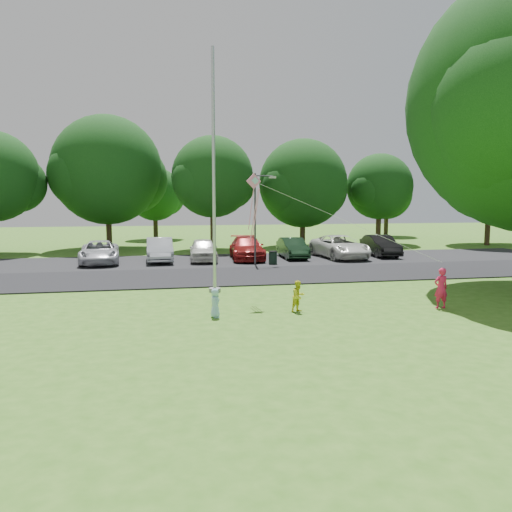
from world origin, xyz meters
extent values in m
plane|color=#386A1C|center=(0.00, 0.00, 0.00)|extent=(120.00, 120.00, 0.00)
cube|color=black|center=(0.00, 9.00, 0.03)|extent=(60.00, 6.00, 0.06)
cube|color=black|center=(0.00, 15.50, 0.03)|extent=(42.00, 7.00, 0.06)
cylinder|color=#B7BABF|center=(-3.50, 5.00, 5.00)|extent=(0.14, 0.14, 10.00)
cylinder|color=gray|center=(-3.50, 5.00, 0.08)|extent=(0.50, 0.50, 0.16)
cylinder|color=#3F3F44|center=(-0.19, 13.00, 2.70)|extent=(0.11, 0.11, 5.40)
cylinder|color=#3F3F44|center=(0.38, 13.25, 5.27)|extent=(1.19, 0.57, 0.08)
cube|color=silver|center=(0.96, 13.50, 5.21)|extent=(0.45, 0.34, 0.13)
cylinder|color=black|center=(0.89, 13.00, 0.39)|extent=(0.49, 0.49, 0.79)
cylinder|color=black|center=(0.89, 13.00, 0.81)|extent=(0.53, 0.53, 0.04)
sphere|color=#0E340F|center=(7.55, 1.62, 6.69)|extent=(5.68, 5.68, 5.68)
sphere|color=#0E340F|center=(-15.76, 23.33, 5.04)|extent=(4.18, 4.18, 4.18)
cylinder|color=#332316|center=(-9.60, 25.24, 1.60)|extent=(0.44, 0.44, 3.19)
sphere|color=#0E340F|center=(-9.60, 25.24, 6.17)|extent=(8.50, 8.50, 8.50)
sphere|color=#0E340F|center=(-7.68, 26.09, 5.53)|extent=(5.53, 5.53, 5.53)
sphere|color=#0E340F|center=(-11.30, 24.17, 5.74)|extent=(5.10, 5.10, 5.10)
cylinder|color=#332316|center=(-1.58, 22.90, 1.71)|extent=(0.44, 0.44, 3.43)
sphere|color=#0E340F|center=(-1.58, 22.90, 5.62)|extent=(6.27, 6.27, 6.27)
sphere|color=#0E340F|center=(-0.17, 23.53, 5.15)|extent=(4.07, 4.07, 4.07)
sphere|color=#0E340F|center=(-2.84, 22.12, 5.31)|extent=(3.76, 3.76, 3.76)
cylinder|color=#332316|center=(6.03, 24.17, 1.33)|extent=(0.44, 0.44, 2.66)
sphere|color=#0E340F|center=(6.03, 24.17, 5.20)|extent=(7.27, 7.27, 7.27)
sphere|color=#0E340F|center=(7.66, 24.89, 4.66)|extent=(4.72, 4.72, 4.72)
sphere|color=#0E340F|center=(4.57, 23.26, 4.84)|extent=(4.36, 4.36, 4.36)
cylinder|color=#332316|center=(13.12, 24.89, 1.51)|extent=(0.44, 0.44, 3.02)
sphere|color=#0E340F|center=(13.12, 24.89, 5.00)|extent=(5.67, 5.67, 5.67)
sphere|color=#0E340F|center=(14.39, 25.46, 4.58)|extent=(3.68, 3.68, 3.68)
sphere|color=#0E340F|center=(11.98, 24.18, 4.72)|extent=(3.40, 3.40, 3.40)
cylinder|color=#332316|center=(21.92, 22.25, 1.71)|extent=(0.44, 0.44, 3.42)
sphere|color=#0E340F|center=(21.92, 22.25, 6.49)|extent=(8.77, 8.77, 8.77)
sphere|color=#0E340F|center=(23.89, 23.13, 5.84)|extent=(5.70, 5.70, 5.70)
sphere|color=#0E340F|center=(20.17, 21.15, 6.06)|extent=(5.26, 5.26, 5.26)
cylinder|color=#332316|center=(-6.00, 34.00, 1.30)|extent=(0.44, 0.44, 2.60)
sphere|color=#0E340F|center=(-6.00, 34.00, 4.42)|extent=(5.20, 5.20, 5.20)
sphere|color=#0E340F|center=(-4.83, 34.52, 4.03)|extent=(3.38, 3.38, 3.38)
sphere|color=#0E340F|center=(-7.04, 33.35, 4.16)|extent=(3.12, 3.12, 3.12)
cylinder|color=#332316|center=(18.00, 33.50, 1.30)|extent=(0.44, 0.44, 2.60)
sphere|color=#0E340F|center=(18.00, 33.50, 4.42)|extent=(5.20, 5.20, 5.20)
sphere|color=#0E340F|center=(19.17, 34.02, 4.03)|extent=(3.38, 3.38, 3.38)
sphere|color=#0E340F|center=(16.96, 32.85, 4.16)|extent=(3.12, 3.12, 3.12)
imported|color=silver|center=(-9.28, 15.32, 0.74)|extent=(2.59, 5.03, 1.36)
imported|color=#B2B7BF|center=(-5.72, 15.56, 0.79)|extent=(1.62, 4.48, 1.47)
imported|color=silver|center=(-3.05, 15.31, 0.77)|extent=(1.91, 4.25, 1.42)
imported|color=maroon|center=(-0.23, 15.56, 0.78)|extent=(2.38, 5.10, 1.44)
imported|color=black|center=(2.84, 15.70, 0.72)|extent=(1.53, 4.08, 1.33)
imported|color=silver|center=(5.91, 15.22, 0.80)|extent=(2.91, 5.54, 1.49)
imported|color=black|center=(9.02, 15.71, 0.77)|extent=(1.77, 4.39, 1.42)
imported|color=#E11E4D|center=(4.08, 0.22, 0.73)|extent=(0.55, 0.38, 1.46)
imported|color=yellow|center=(-1.08, 0.67, 0.55)|extent=(0.67, 0.62, 1.10)
imported|color=#95C8E4|center=(-4.01, 0.37, 0.49)|extent=(0.33, 0.49, 0.98)
cube|color=pink|center=(-2.28, 2.63, 4.56)|extent=(0.58, 0.14, 0.58)
cube|color=#8CC6E5|center=(-2.23, 2.60, 4.58)|extent=(0.28, 0.08, 0.28)
cylinder|color=white|center=(0.90, 1.42, 3.11)|extent=(6.36, 2.42, 2.91)
cylinder|color=pink|center=(-2.38, 2.63, 3.53)|extent=(0.19, 0.25, 1.55)
cylinder|color=pink|center=(-2.18, 2.68, 3.40)|extent=(0.22, 0.41, 1.77)
cylinder|color=pink|center=(-2.28, 2.55, 3.28)|extent=(0.24, 0.59, 1.97)
camera|label=1|loc=(-5.83, -15.73, 3.88)|focal=35.00mm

